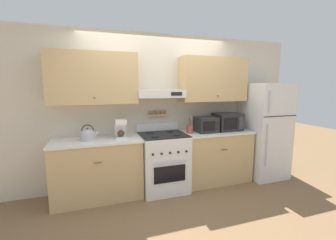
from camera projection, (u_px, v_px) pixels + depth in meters
ground_plane at (168, 196)px, 3.48m from camera, size 16.00×16.00×0.00m
wall_back at (157, 99)px, 3.79m from camera, size 5.20×0.46×2.55m
counter_left at (98, 169)px, 3.38m from camera, size 1.30×0.62×0.91m
counter_right at (215, 156)px, 4.01m from camera, size 1.23×0.62×0.91m
stove_range at (163, 162)px, 3.66m from camera, size 0.73×0.70×1.06m
refrigerator at (264, 130)px, 4.20m from camera, size 0.70×0.75×1.74m
tea_kettle at (88, 135)px, 3.26m from camera, size 0.26×0.20×0.24m
coffee_maker at (120, 128)px, 3.42m from camera, size 0.16×0.22×0.28m
microwave at (227, 122)px, 4.01m from camera, size 0.45×0.37×0.31m
utensil_crock at (190, 129)px, 3.77m from camera, size 0.11×0.11×0.28m
toaster_oven at (206, 125)px, 3.86m from camera, size 0.35×0.33×0.26m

